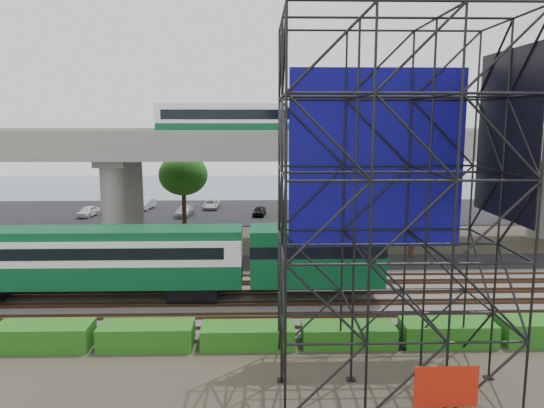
{
  "coord_description": "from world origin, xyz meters",
  "views": [
    {
      "loc": [
        1.54,
        -29.24,
        11.13
      ],
      "look_at": [
        2.46,
        6.0,
        5.46
      ],
      "focal_mm": 35.0,
      "sensor_mm": 36.0,
      "label": 1
    }
  ],
  "objects": [
    {
      "name": "parked_cars",
      "position": [
        0.98,
        33.47,
        0.68
      ],
      "size": [
        38.47,
        9.55,
        1.3
      ],
      "color": "silver",
      "rests_on": "parking_lot"
    },
    {
      "name": "ballast_bed",
      "position": [
        0.0,
        2.0,
        0.1
      ],
      "size": [
        90.0,
        12.0,
        0.2
      ],
      "primitive_type": "cube",
      "color": "slate",
      "rests_on": "ground"
    },
    {
      "name": "commuter_train",
      "position": [
        -6.83,
        2.0,
        2.88
      ],
      "size": [
        29.3,
        3.06,
        4.3
      ],
      "color": "black",
      "rests_on": "rail_tracks"
    },
    {
      "name": "scaffold_tower",
      "position": [
        7.02,
        -7.98,
        7.47
      ],
      "size": [
        9.36,
        6.36,
        15.0
      ],
      "color": "black",
      "rests_on": "ground"
    },
    {
      "name": "ground",
      "position": [
        0.0,
        0.0,
        0.0
      ],
      "size": [
        140.0,
        140.0,
        0.0
      ],
      "primitive_type": "plane",
      "color": "#474233",
      "rests_on": "ground"
    },
    {
      "name": "parking_lot",
      "position": [
        0.0,
        34.0,
        0.04
      ],
      "size": [
        90.0,
        18.0,
        0.08
      ],
      "primitive_type": "cube",
      "color": "black",
      "rests_on": "ground"
    },
    {
      "name": "suv",
      "position": [
        -2.45,
        10.71,
        0.82
      ],
      "size": [
        5.84,
        4.25,
        1.48
      ],
      "primitive_type": "imported",
      "rotation": [
        0.0,
        0.0,
        1.19
      ],
      "color": "black",
      "rests_on": "service_road"
    },
    {
      "name": "service_road",
      "position": [
        0.0,
        10.5,
        0.04
      ],
      "size": [
        90.0,
        5.0,
        0.08
      ],
      "primitive_type": "cube",
      "color": "black",
      "rests_on": "ground"
    },
    {
      "name": "rail_tracks",
      "position": [
        0.0,
        2.0,
        0.28
      ],
      "size": [
        90.0,
        9.52,
        0.16
      ],
      "color": "#472D1E",
      "rests_on": "ballast_bed"
    },
    {
      "name": "harbor_water",
      "position": [
        0.0,
        56.0,
        0.01
      ],
      "size": [
        140.0,
        40.0,
        0.03
      ],
      "primitive_type": "cube",
      "color": "#425B6D",
      "rests_on": "ground"
    },
    {
      "name": "hedge_strip",
      "position": [
        1.01,
        -4.3,
        0.56
      ],
      "size": [
        34.6,
        1.8,
        1.2
      ],
      "color": "#175B14",
      "rests_on": "ground"
    },
    {
      "name": "overpass",
      "position": [
        -0.07,
        16.0,
        8.21
      ],
      "size": [
        80.0,
        12.0,
        12.4
      ],
      "color": "#9E9B93",
      "rests_on": "ground"
    },
    {
      "name": "trees",
      "position": [
        -4.67,
        16.17,
        5.57
      ],
      "size": [
        40.94,
        16.94,
        7.69
      ],
      "color": "#382314",
      "rests_on": "ground"
    }
  ]
}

